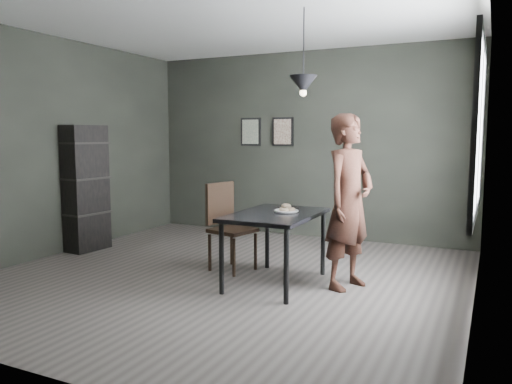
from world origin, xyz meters
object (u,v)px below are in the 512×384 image
at_px(white_plate, 286,212).
at_px(woman, 349,202).
at_px(shelf_unit, 86,188).
at_px(pendant_lamp, 303,85).
at_px(wood_chair, 227,220).
at_px(cafe_table, 276,220).

height_order(white_plate, woman, woman).
bearing_deg(shelf_unit, pendant_lamp, 1.07).
xyz_separation_m(wood_chair, shelf_unit, (-2.18, 0.04, 0.27)).
bearing_deg(white_plate, cafe_table, -128.07).
distance_m(white_plate, woman, 0.65).
bearing_deg(pendant_lamp, cafe_table, -158.20).
height_order(white_plate, shelf_unit, shelf_unit).
xyz_separation_m(wood_chair, pendant_lamp, (0.99, -0.19, 1.48)).
distance_m(cafe_table, woman, 0.77).
bearing_deg(white_plate, pendant_lamp, 0.60).
xyz_separation_m(woman, pendant_lamp, (-0.46, -0.12, 1.17)).
xyz_separation_m(white_plate, pendant_lamp, (0.17, 0.00, 1.29)).
height_order(wood_chair, pendant_lamp, pendant_lamp).
xyz_separation_m(woman, shelf_unit, (-3.63, 0.12, -0.04)).
bearing_deg(wood_chair, shelf_unit, -167.04).
relative_size(cafe_table, shelf_unit, 0.71).
distance_m(cafe_table, wood_chair, 0.80).
relative_size(wood_chair, pendant_lamp, 1.16).
relative_size(white_plate, shelf_unit, 0.14).
xyz_separation_m(cafe_table, pendant_lamp, (0.25, 0.10, 1.38)).
bearing_deg(woman, shelf_unit, 108.17).
bearing_deg(shelf_unit, woman, 3.44).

